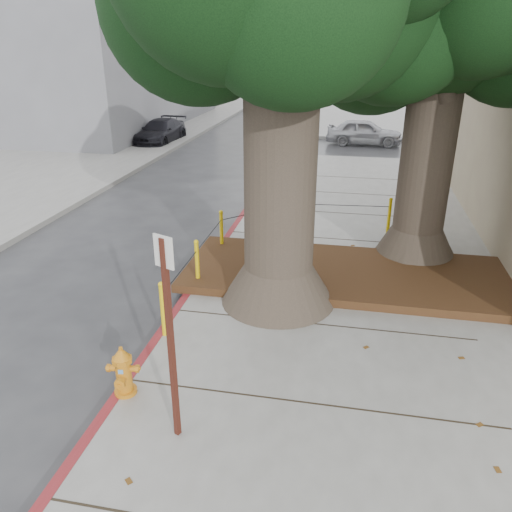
{
  "coord_description": "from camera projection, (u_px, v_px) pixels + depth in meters",
  "views": [
    {
      "loc": [
        0.86,
        -5.24,
        4.48
      ],
      "look_at": [
        -0.66,
        2.46,
        1.1
      ],
      "focal_mm": 35.0,
      "sensor_mm": 36.0,
      "label": 1
    }
  ],
  "objects": [
    {
      "name": "car_silver",
      "position": [
        364.0,
        132.0,
        23.29
      ],
      "size": [
        3.51,
        1.49,
        1.18
      ],
      "primitive_type": "imported",
      "rotation": [
        0.0,
        0.0,
        1.54
      ],
      "color": "#A5A4AA",
      "rests_on": "ground"
    },
    {
      "name": "building_far_grey",
      "position": [
        65.0,
        11.0,
        26.76
      ],
      "size": [
        12.0,
        16.0,
        12.0
      ],
      "primitive_type": "cube",
      "color": "slate",
      "rests_on": "ground"
    },
    {
      "name": "car_dark",
      "position": [
        160.0,
        132.0,
        23.66
      ],
      "size": [
        1.7,
        3.84,
        1.1
      ],
      "primitive_type": "imported",
      "rotation": [
        0.0,
        0.0,
        -0.04
      ],
      "color": "black",
      "rests_on": "ground"
    },
    {
      "name": "tree_far",
      "position": [
        466.0,
        9.0,
        8.99
      ],
      "size": [
        4.5,
        3.8,
        7.17
      ],
      "color": "#4C3F33",
      "rests_on": "sidewalk_main"
    },
    {
      "name": "fire_hydrant",
      "position": [
        123.0,
        371.0,
        6.55
      ],
      "size": [
        0.38,
        0.35,
        0.72
      ],
      "rotation": [
        0.0,
        0.0,
        0.15
      ],
      "color": "orange",
      "rests_on": "sidewalk_main"
    },
    {
      "name": "building_far_white",
      "position": [
        174.0,
        7.0,
        47.24
      ],
      "size": [
        12.0,
        18.0,
        15.0
      ],
      "primitive_type": "cube",
      "color": "silver",
      "rests_on": "ground"
    },
    {
      "name": "curb_red",
      "position": [
        185.0,
        300.0,
        9.23
      ],
      "size": [
        0.14,
        26.0,
        0.16
      ],
      "primitive_type": "cube",
      "color": "maroon",
      "rests_on": "ground"
    },
    {
      "name": "ground",
      "position": [
        269.0,
        407.0,
        6.65
      ],
      "size": [
        140.0,
        140.0,
        0.0
      ],
      "primitive_type": "plane",
      "color": "#28282B",
      "rests_on": "ground"
    },
    {
      "name": "planter_bed",
      "position": [
        347.0,
        274.0,
        9.91
      ],
      "size": [
        6.4,
        2.6,
        0.16
      ],
      "primitive_type": "cube",
      "color": "black",
      "rests_on": "sidewalk_main"
    },
    {
      "name": "sidewalk_far",
      "position": [
        437.0,
        115.0,
        32.58
      ],
      "size": [
        16.0,
        20.0,
        0.15
      ],
      "primitive_type": "cube",
      "color": "slate",
      "rests_on": "ground"
    },
    {
      "name": "bollard_ring",
      "position": [
        264.0,
        239.0,
        10.48
      ],
      "size": [
        3.79,
        5.39,
        0.95
      ],
      "color": "#E3BA0C",
      "rests_on": "sidewalk_main"
    },
    {
      "name": "signpost",
      "position": [
        170.0,
        330.0,
        5.42
      ],
      "size": [
        0.24,
        0.12,
        2.55
      ],
      "rotation": [
        0.0,
        0.0,
        -0.4
      ],
      "color": "#471911",
      "rests_on": "sidewalk_main"
    }
  ]
}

